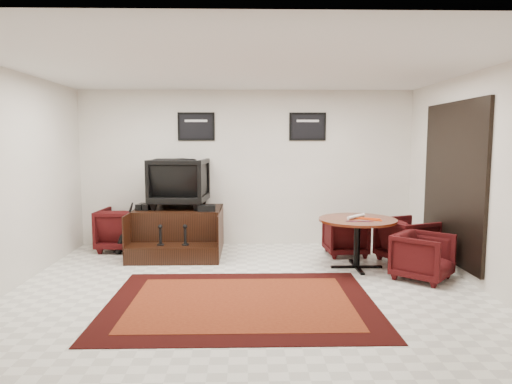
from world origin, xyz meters
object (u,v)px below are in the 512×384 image
table_chair_back (345,235)px  table_chair_window (408,238)px  shine_chair (179,180)px  armchair_side (123,227)px  shine_podium (179,232)px  meeting_table (357,225)px  table_chair_corner (423,254)px

table_chair_back → table_chair_window: bearing=148.1°
shine_chair → table_chair_back: bearing=176.0°
armchair_side → table_chair_back: armchair_side is taller
table_chair_back → table_chair_window: size_ratio=0.88×
shine_podium → table_chair_back: (2.80, -0.25, -0.01)m
shine_podium → meeting_table: 3.00m
meeting_table → table_chair_back: 0.86m
meeting_table → table_chair_back: (0.00, 0.80, -0.32)m
armchair_side → table_chair_corner: 4.90m
shine_podium → table_chair_window: bearing=-11.3°
armchair_side → table_chair_corner: size_ratio=1.15×
meeting_table → table_chair_window: bearing=19.9°
shine_podium → meeting_table: (2.80, -1.05, 0.31)m
shine_podium → table_chair_back: bearing=-5.1°
table_chair_corner → table_chair_back: bearing=70.7°
shine_chair → table_chair_window: size_ratio=1.24×
shine_podium → table_chair_window: table_chair_window is taller
table_chair_back → table_chair_corner: (0.77, -1.38, 0.02)m
table_chair_corner → armchair_side: bearing=109.9°
shine_podium → meeting_table: shine_podium is taller
meeting_table → shine_chair: bearing=156.8°
shine_chair → table_chair_window: (3.67, -0.88, -0.84)m
table_chair_back → table_chair_window: 1.00m
meeting_table → table_chair_back: size_ratio=1.70×
meeting_table → table_chair_corner: 1.01m
meeting_table → armchair_side: bearing=162.0°
table_chair_window → table_chair_corner: size_ratio=1.09×
armchair_side → table_chair_back: size_ratio=1.20×
shine_chair → shine_podium: bearing=94.2°
table_chair_corner → shine_chair: bearing=105.1°
table_chair_back → table_chair_corner: size_ratio=0.96×
shine_podium → table_chair_corner: (3.57, -1.63, 0.01)m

